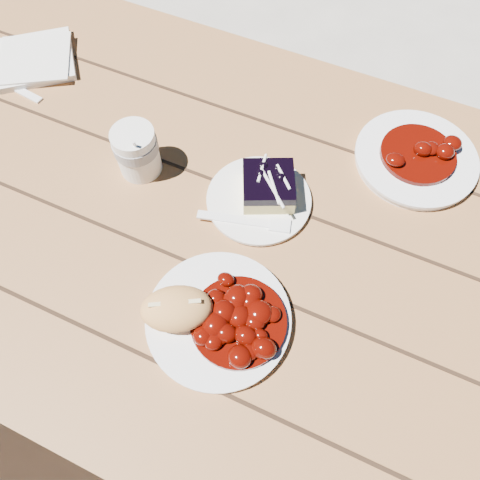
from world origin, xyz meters
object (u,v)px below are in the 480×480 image
at_px(bread_roll, 177,309).
at_px(coffee_cup, 137,151).
at_px(dessert_plate, 259,200).
at_px(picnic_table, 149,236).
at_px(main_plate, 219,319).
at_px(blueberry_cake, 268,186).
at_px(second_plate, 415,159).

relative_size(bread_roll, coffee_cup, 1.14).
bearing_deg(coffee_cup, dessert_plate, 5.12).
distance_m(picnic_table, main_plate, 0.33).
distance_m(blueberry_cake, coffee_cup, 0.23).
distance_m(bread_roll, blueberry_cake, 0.26).
relative_size(picnic_table, blueberry_cake, 17.92).
height_order(dessert_plate, coffee_cup, coffee_cup).
relative_size(picnic_table, coffee_cup, 21.87).
bearing_deg(blueberry_cake, second_plate, 15.28).
bearing_deg(coffee_cup, main_plate, -38.92).
distance_m(picnic_table, dessert_plate, 0.27).
relative_size(bread_roll, second_plate, 0.49).
xyz_separation_m(main_plate, bread_roll, (-0.05, -0.02, 0.03)).
distance_m(picnic_table, second_plate, 0.53).
bearing_deg(second_plate, picnic_table, -148.22).
bearing_deg(main_plate, second_plate, 65.12).
bearing_deg(picnic_table, bread_roll, -42.95).
relative_size(main_plate, second_plate, 0.99).
distance_m(coffee_cup, second_plate, 0.49).
bearing_deg(blueberry_cake, dessert_plate, -148.66).
height_order(picnic_table, dessert_plate, dessert_plate).
bearing_deg(main_plate, coffee_cup, 141.08).
xyz_separation_m(main_plate, dessert_plate, (-0.03, 0.22, -0.00)).
bearing_deg(picnic_table, dessert_plate, 19.04).
bearing_deg(main_plate, bread_roll, -160.02).
bearing_deg(second_plate, bread_roll, -119.65).
bearing_deg(dessert_plate, coffee_cup, -174.88).
bearing_deg(coffee_cup, blueberry_cake, 8.61).
bearing_deg(bread_roll, picnic_table, 137.05).
xyz_separation_m(bread_roll, dessert_plate, (0.03, 0.24, -0.04)).
height_order(picnic_table, second_plate, second_plate).
bearing_deg(second_plate, dessert_plate, -138.78).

